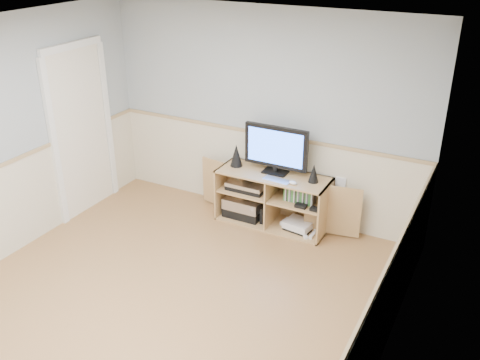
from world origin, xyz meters
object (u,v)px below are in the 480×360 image
at_px(keyboard, 277,180).
at_px(monitor, 276,148).
at_px(game_consoles, 298,225).
at_px(media_cabinet, 275,197).

bearing_deg(keyboard, monitor, 123.60).
bearing_deg(keyboard, game_consoles, 32.91).
bearing_deg(media_cabinet, keyboard, -62.16).
bearing_deg(media_cabinet, game_consoles, -11.65).
height_order(media_cabinet, keyboard, keyboard).
bearing_deg(media_cabinet, monitor, -90.00).
relative_size(keyboard, game_consoles, 0.70).
distance_m(monitor, keyboard, 0.37).
bearing_deg(monitor, game_consoles, -10.11).
xyz_separation_m(keyboard, game_consoles, (0.24, 0.13, -0.59)).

